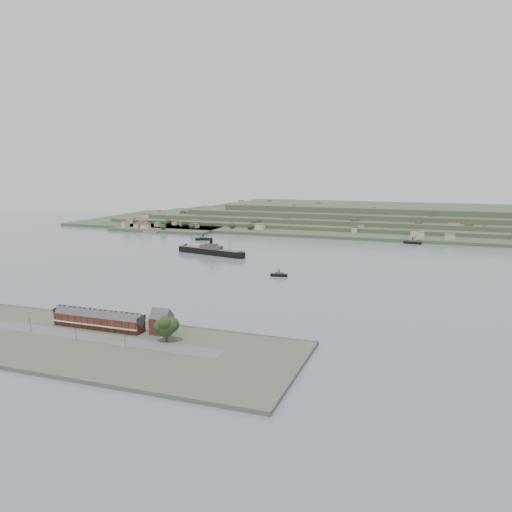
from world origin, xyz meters
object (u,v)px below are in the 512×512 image
(gabled_building, at_px, (161,322))
(tugboat, at_px, (279,275))
(steamship, at_px, (208,251))
(fig_tree, at_px, (166,326))
(terrace_row, at_px, (99,320))

(gabled_building, height_order, tugboat, gabled_building)
(steamship, distance_m, fig_tree, 270.29)
(terrace_row, xyz_separation_m, tugboat, (53.08, 168.70, -5.29))
(terrace_row, relative_size, gabled_building, 3.95)
(gabled_building, xyz_separation_m, steamship, (-85.44, 242.23, -4.29))
(terrace_row, distance_m, fig_tree, 47.33)
(terrace_row, bearing_deg, steamship, 101.02)
(gabled_building, distance_m, tugboat, 165.55)
(gabled_building, distance_m, fig_tree, 14.41)
(tugboat, distance_m, fig_tree, 175.88)
(gabled_building, height_order, fig_tree, gabled_building)
(tugboat, bearing_deg, terrace_row, -107.47)
(tugboat, relative_size, fig_tree, 1.05)
(fig_tree, bearing_deg, gabled_building, 130.23)
(gabled_building, distance_m, steamship, 256.89)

